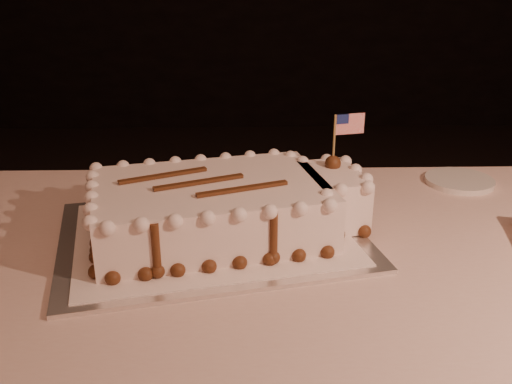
{
  "coord_description": "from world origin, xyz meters",
  "views": [
    {
      "loc": [
        -0.33,
        -0.28,
        1.22
      ],
      "look_at": [
        -0.31,
        0.64,
        0.84
      ],
      "focal_mm": 40.0,
      "sensor_mm": 36.0,
      "label": 1
    }
  ],
  "objects": [
    {
      "name": "cake_board",
      "position": [
        -0.39,
        0.64,
        0.75
      ],
      "size": [
        0.61,
        0.5,
        0.01
      ],
      "primitive_type": "cube",
      "rotation": [
        0.0,
        0.0,
        0.22
      ],
      "color": "silver",
      "rests_on": "banquet_table"
    },
    {
      "name": "doily",
      "position": [
        -0.39,
        0.64,
        0.76
      ],
      "size": [
        0.54,
        0.45,
        0.0
      ],
      "primitive_type": "cube",
      "rotation": [
        0.0,
        0.0,
        0.22
      ],
      "color": "white",
      "rests_on": "cake_board"
    },
    {
      "name": "sheet_cake",
      "position": [
        -0.36,
        0.65,
        0.81
      ],
      "size": [
        0.52,
        0.36,
        0.2
      ],
      "color": "white",
      "rests_on": "doily"
    },
    {
      "name": "side_plate",
      "position": [
        0.15,
        0.89,
        0.76
      ],
      "size": [
        0.15,
        0.15,
        0.01
      ],
      "primitive_type": "cylinder",
      "color": "silver",
      "rests_on": "banquet_table"
    }
  ]
}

